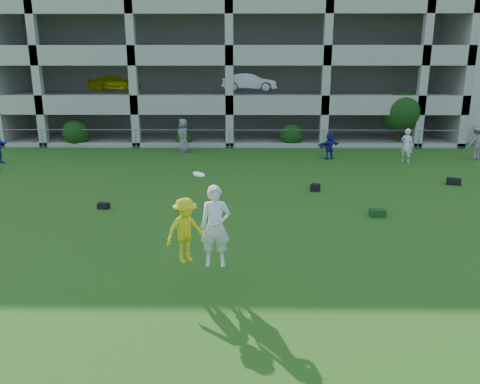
{
  "coord_description": "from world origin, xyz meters",
  "views": [
    {
      "loc": [
        1.03,
        -10.62,
        5.08
      ],
      "look_at": [
        0.86,
        3.0,
        1.4
      ],
      "focal_mm": 35.0,
      "sensor_mm": 36.0,
      "label": 1
    }
  ],
  "objects_px": {
    "bystander_d": "(329,146)",
    "frisbee_contest": "(197,229)",
    "crate_d": "(315,188)",
    "bystander_f": "(477,142)",
    "bystander_e": "(407,146)",
    "parking_garage": "(233,54)",
    "bystander_c": "(183,136)"
  },
  "relations": [
    {
      "from": "bystander_f",
      "to": "parking_garage",
      "type": "xyz_separation_m",
      "value": [
        -13.89,
        12.37,
        5.04
      ]
    },
    {
      "from": "crate_d",
      "to": "parking_garage",
      "type": "distance_m",
      "value": 20.58
    },
    {
      "from": "parking_garage",
      "to": "bystander_f",
      "type": "bearing_deg",
      "value": -41.67
    },
    {
      "from": "bystander_d",
      "to": "frisbee_contest",
      "type": "bearing_deg",
      "value": 44.09
    },
    {
      "from": "frisbee_contest",
      "to": "parking_garage",
      "type": "bearing_deg",
      "value": 89.8
    },
    {
      "from": "bystander_c",
      "to": "crate_d",
      "type": "bearing_deg",
      "value": 11.66
    },
    {
      "from": "bystander_c",
      "to": "bystander_d",
      "type": "distance_m",
      "value": 8.72
    },
    {
      "from": "bystander_e",
      "to": "bystander_f",
      "type": "xyz_separation_m",
      "value": [
        4.16,
        0.9,
        0.04
      ]
    },
    {
      "from": "bystander_e",
      "to": "frisbee_contest",
      "type": "xyz_separation_m",
      "value": [
        -9.83,
        -14.66,
        0.44
      ]
    },
    {
      "from": "bystander_d",
      "to": "crate_d",
      "type": "bearing_deg",
      "value": 50.46
    },
    {
      "from": "frisbee_contest",
      "to": "crate_d",
      "type": "bearing_deg",
      "value": 64.67
    },
    {
      "from": "bystander_c",
      "to": "bystander_d",
      "type": "relative_size",
      "value": 1.34
    },
    {
      "from": "frisbee_contest",
      "to": "parking_garage",
      "type": "height_order",
      "value": "parking_garage"
    },
    {
      "from": "bystander_f",
      "to": "parking_garage",
      "type": "relative_size",
      "value": 0.06
    },
    {
      "from": "crate_d",
      "to": "frisbee_contest",
      "type": "relative_size",
      "value": 0.16
    },
    {
      "from": "bystander_d",
      "to": "parking_garage",
      "type": "bearing_deg",
      "value": -90.48
    },
    {
      "from": "bystander_e",
      "to": "parking_garage",
      "type": "xyz_separation_m",
      "value": [
        -9.73,
        13.26,
        5.09
      ]
    },
    {
      "from": "bystander_f",
      "to": "frisbee_contest",
      "type": "relative_size",
      "value": 0.87
    },
    {
      "from": "bystander_e",
      "to": "parking_garage",
      "type": "distance_m",
      "value": 17.22
    },
    {
      "from": "bystander_d",
      "to": "bystander_f",
      "type": "xyz_separation_m",
      "value": [
        8.16,
        -0.04,
        0.22
      ]
    },
    {
      "from": "bystander_d",
      "to": "parking_garage",
      "type": "height_order",
      "value": "parking_garage"
    },
    {
      "from": "bystander_e",
      "to": "parking_garage",
      "type": "height_order",
      "value": "parking_garage"
    },
    {
      "from": "bystander_f",
      "to": "bystander_e",
      "type": "bearing_deg",
      "value": -7.47
    },
    {
      "from": "bystander_f",
      "to": "parking_garage",
      "type": "distance_m",
      "value": 19.27
    },
    {
      "from": "bystander_d",
      "to": "bystander_c",
      "type": "bearing_deg",
      "value": -39.18
    },
    {
      "from": "crate_d",
      "to": "parking_garage",
      "type": "relative_size",
      "value": 0.01
    },
    {
      "from": "bystander_f",
      "to": "crate_d",
      "type": "bearing_deg",
      "value": 15.4
    },
    {
      "from": "bystander_c",
      "to": "bystander_e",
      "type": "height_order",
      "value": "bystander_c"
    },
    {
      "from": "bystander_c",
      "to": "frisbee_contest",
      "type": "distance_m",
      "value": 17.86
    },
    {
      "from": "bystander_f",
      "to": "frisbee_contest",
      "type": "xyz_separation_m",
      "value": [
        -13.99,
        -15.55,
        0.4
      ]
    },
    {
      "from": "parking_garage",
      "to": "crate_d",
      "type": "bearing_deg",
      "value": -78.39
    },
    {
      "from": "bystander_e",
      "to": "bystander_f",
      "type": "distance_m",
      "value": 4.26
    }
  ]
}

